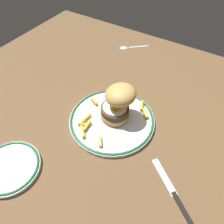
% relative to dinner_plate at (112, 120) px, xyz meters
% --- Properties ---
extents(ground_plane, '(1.35, 1.03, 0.04)m').
position_rel_dinner_plate_xyz_m(ground_plane, '(0.01, 0.05, -0.03)').
color(ground_plane, brown).
extents(dinner_plate, '(0.27, 0.27, 0.02)m').
position_rel_dinner_plate_xyz_m(dinner_plate, '(0.00, 0.00, 0.00)').
color(dinner_plate, silver).
rests_on(dinner_plate, ground_plane).
extents(burger, '(0.11, 0.11, 0.12)m').
position_rel_dinner_plate_xyz_m(burger, '(0.01, 0.02, 0.07)').
color(burger, tan).
rests_on(burger, dinner_plate).
extents(fries_pile, '(0.20, 0.26, 0.01)m').
position_rel_dinner_plate_xyz_m(fries_pile, '(-0.01, -0.00, 0.01)').
color(fries_pile, gold).
rests_on(fries_pile, dinner_plate).
extents(side_plate, '(0.17, 0.17, 0.02)m').
position_rel_dinner_plate_xyz_m(side_plate, '(-0.15, -0.29, -0.00)').
color(side_plate, silver).
rests_on(side_plate, ground_plane).
extents(knife, '(0.15, 0.12, 0.01)m').
position_rel_dinner_plate_xyz_m(knife, '(0.26, -0.12, -0.01)').
color(knife, black).
rests_on(knife, ground_plane).
extents(spoon, '(0.11, 0.10, 0.01)m').
position_rel_dinner_plate_xyz_m(spoon, '(-0.17, 0.40, -0.00)').
color(spoon, silver).
rests_on(spoon, ground_plane).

